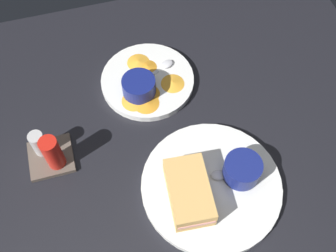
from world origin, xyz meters
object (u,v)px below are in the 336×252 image
object	(u,v)px
plate_sandwich_main	(211,186)
spoon_by_gravy_ramekin	(163,67)
ramekin_dark_sauce	(242,169)
plate_chips_companion	(148,81)
spoon_by_dark_ramekin	(212,176)
sandwich_half_near	(189,192)
condiment_caddy	(49,152)
ramekin_light_gravy	(139,86)

from	to	relation	value
plate_sandwich_main	spoon_by_gravy_ramekin	bearing A→B (deg)	2.80
ramekin_dark_sauce	plate_chips_companion	xyz separation A→B (cm)	(28.29, 11.97, -3.15)
spoon_by_dark_ramekin	spoon_by_gravy_ramekin	world-z (taller)	same
sandwich_half_near	condiment_caddy	bearing A→B (deg)	56.85
sandwich_half_near	ramekin_light_gravy	xyz separation A→B (cm)	(26.74, 3.24, -0.18)
plate_sandwich_main	spoon_by_dark_ramekin	world-z (taller)	spoon_by_dark_ramekin
sandwich_half_near	spoon_by_gravy_ramekin	bearing A→B (deg)	-6.53
spoon_by_dark_ramekin	ramekin_light_gravy	xyz separation A→B (cm)	(24.02, 8.96, 1.85)
sandwich_half_near	spoon_by_dark_ramekin	size ratio (longest dim) A/B	1.39
spoon_by_gravy_ramekin	condiment_caddy	size ratio (longest dim) A/B	1.00
plate_chips_companion	condiment_caddy	world-z (taller)	condiment_caddy
ramekin_light_gravy	condiment_caddy	size ratio (longest dim) A/B	0.78
plate_chips_companion	ramekin_dark_sauce	bearing A→B (deg)	-157.06
ramekin_dark_sauce	ramekin_light_gravy	bearing A→B (deg)	30.31
spoon_by_dark_ramekin	condiment_caddy	xyz separation A→B (cm)	(13.27, 30.20, 1.44)
plate_sandwich_main	sandwich_half_near	size ratio (longest dim) A/B	2.02
sandwich_half_near	ramekin_light_gravy	world-z (taller)	sandwich_half_near
ramekin_dark_sauce	spoon_by_gravy_ramekin	world-z (taller)	ramekin_dark_sauce
plate_sandwich_main	sandwich_half_near	distance (cm)	6.19
plate_sandwich_main	plate_chips_companion	world-z (taller)	same
ramekin_dark_sauce	plate_chips_companion	bearing A→B (deg)	22.94
ramekin_light_gravy	condiment_caddy	distance (cm)	23.81
ramekin_dark_sauce	spoon_by_dark_ramekin	world-z (taller)	ramekin_dark_sauce
ramekin_dark_sauce	spoon_by_gravy_ramekin	size ratio (longest dim) A/B	0.78
plate_sandwich_main	spoon_by_dark_ramekin	xyz separation A→B (cm)	(1.51, -0.57, 1.16)
spoon_by_dark_ramekin	spoon_by_gravy_ramekin	size ratio (longest dim) A/B	1.04
ramekin_light_gravy	plate_sandwich_main	bearing A→B (deg)	-161.79
plate_chips_companion	condiment_caddy	bearing A→B (deg)	120.30
spoon_by_dark_ramekin	ramekin_dark_sauce	bearing A→B (deg)	-100.44
spoon_by_gravy_ramekin	condiment_caddy	distance (cm)	32.38
sandwich_half_near	ramekin_light_gravy	bearing A→B (deg)	6.90
ramekin_dark_sauce	spoon_by_dark_ramekin	distance (cm)	6.12
sandwich_half_near	condiment_caddy	world-z (taller)	condiment_caddy
plate_sandwich_main	spoon_by_dark_ramekin	bearing A→B (deg)	-20.64
sandwich_half_near	ramekin_dark_sauce	bearing A→B (deg)	-81.68
ramekin_dark_sauce	spoon_by_dark_ramekin	size ratio (longest dim) A/B	0.75
plate_sandwich_main	condiment_caddy	xyz separation A→B (cm)	(14.77, 29.63, 2.61)
plate_chips_companion	condiment_caddy	distance (cm)	27.82
plate_sandwich_main	ramekin_dark_sauce	xyz separation A→B (cm)	(0.46, -6.26, 3.15)
spoon_by_dark_ramekin	plate_chips_companion	world-z (taller)	spoon_by_dark_ramekin
plate_sandwich_main	ramekin_light_gravy	size ratio (longest dim) A/B	3.75
spoon_by_dark_ramekin	plate_sandwich_main	bearing A→B (deg)	159.36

